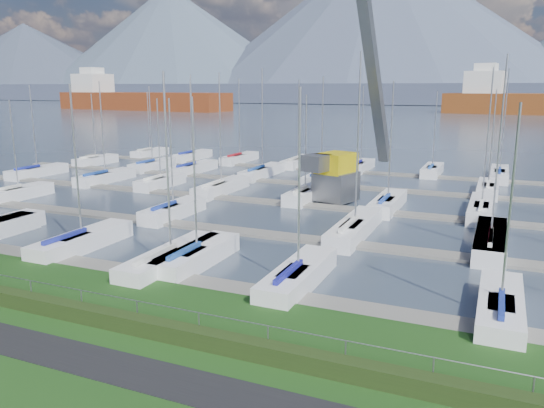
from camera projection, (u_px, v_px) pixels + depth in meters
The scene contains 10 objects.
path at pixel (110, 365), 19.31m from camera, with size 160.00×2.00×0.04m, color black.
water at pixel (475, 109), 255.26m from camera, with size 800.00×540.00×0.20m, color #3B4656.
hedge at pixel (152, 328), 21.57m from camera, with size 80.00×0.70×0.70m, color #213212.
fence at pixel (157, 305), 21.75m from camera, with size 0.04×0.04×80.00m, color gray.
foothill at pixel (482, 94), 316.65m from camera, with size 900.00×80.00×12.00m, color #40475D.
mountains at pixel (502, 33), 371.94m from camera, with size 1190.00×360.00×115.00m.
docks at pixel (337, 208), 45.37m from camera, with size 90.00×41.60×0.25m.
crane at pixel (346, 139), 47.82m from camera, with size 5.41×13.47×22.35m.
cargo_ship_west at pixel (135, 101), 242.90m from camera, with size 88.31×26.34×21.50m.
sailboat_fleet at pixel (342, 142), 45.62m from camera, with size 76.26×49.39×12.78m.
Camera 1 is at (12.40, -16.80, 9.94)m, focal length 35.00 mm.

